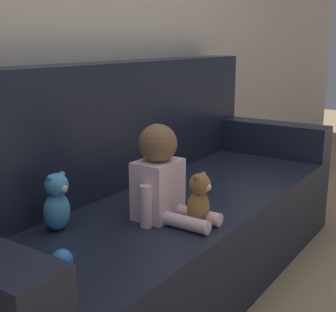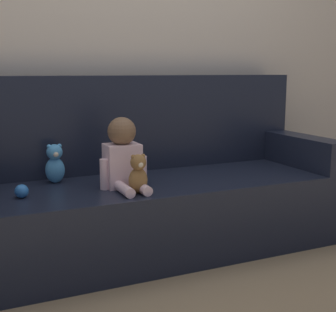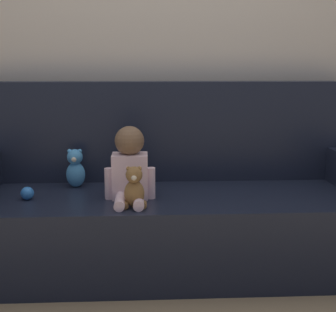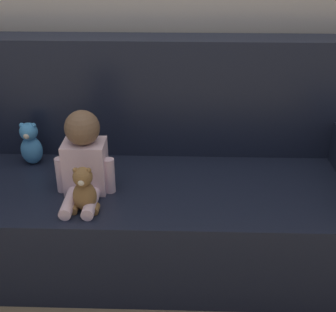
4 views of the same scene
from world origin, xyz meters
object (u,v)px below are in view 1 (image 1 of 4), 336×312
at_px(person_baby, 161,178).
at_px(teddy_bear_brown, 199,201).
at_px(couch, 153,212).
at_px(toy_ball, 62,260).
at_px(plush_toy_side, 57,202).

distance_m(person_baby, teddy_bear_brown, 0.17).
height_order(couch, teddy_bear_brown, couch).
height_order(person_baby, toy_ball, person_baby).
height_order(plush_toy_side, toy_ball, plush_toy_side).
distance_m(couch, person_baby, 0.36).
bearing_deg(person_baby, plush_toy_side, 141.76).
relative_size(couch, person_baby, 5.98).
xyz_separation_m(couch, person_baby, (-0.20, -0.19, 0.24)).
bearing_deg(plush_toy_side, person_baby, -38.24).
bearing_deg(teddy_bear_brown, person_baby, 98.96).
bearing_deg(toy_ball, plush_toy_side, 49.17).
bearing_deg(teddy_bear_brown, couch, 62.38).
relative_size(person_baby, plush_toy_side, 1.71).
bearing_deg(couch, teddy_bear_brown, -117.62).
xyz_separation_m(person_baby, toy_ball, (-0.51, 0.00, -0.13)).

